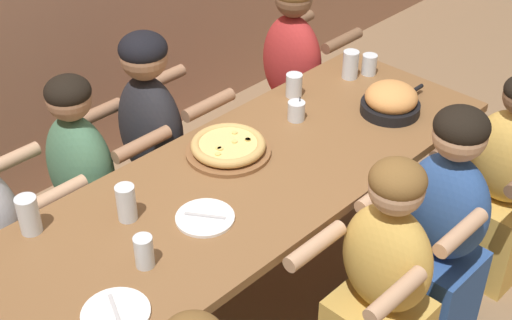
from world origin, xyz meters
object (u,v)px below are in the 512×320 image
object	(u,v)px
diner_near_center	(382,291)
diner_far_center	(154,157)
drinking_glass_d	(369,64)
diner_near_right	(500,191)
diner_far_midleft	(87,200)
pizza_board_main	(228,147)
drinking_glass_c	(127,205)
cocktail_glass_blue	(296,112)
drinking_glass_a	(144,253)
drinking_glass_f	(29,217)
empty_plate_a	(116,313)
drinking_glass_b	(294,86)
diner_far_right	(291,88)
skillet_bowl	(391,101)
diner_near_midright	(440,237)
drinking_glass_e	(350,65)
empty_plate_b	(205,218)

from	to	relation	value
diner_near_center	diner_far_center	size ratio (longest dim) A/B	0.92
drinking_glass_d	diner_near_right	size ratio (longest dim) A/B	0.10
diner_far_midleft	pizza_board_main	bearing A→B (deg)	42.59
diner_near_center	drinking_glass_c	bearing A→B (deg)	37.40
cocktail_glass_blue	drinking_glass_a	size ratio (longest dim) A/B	0.91
pizza_board_main	cocktail_glass_blue	size ratio (longest dim) A/B	3.27
pizza_board_main	drinking_glass_d	bearing A→B (deg)	0.35
drinking_glass_f	drinking_glass_c	bearing A→B (deg)	-34.08
empty_plate_a	drinking_glass_b	bearing A→B (deg)	19.98
drinking_glass_f	diner_far_right	distance (m)	1.81
drinking_glass_b	diner_far_center	world-z (taller)	diner_far_center
skillet_bowl	diner_far_midleft	size ratio (longest dim) A/B	0.35
cocktail_glass_blue	diner_far_center	size ratio (longest dim) A/B	0.09
drinking_glass_d	drinking_glass_a	bearing A→B (deg)	-170.14
skillet_bowl	diner_near_midright	size ratio (longest dim) A/B	0.35
pizza_board_main	skillet_bowl	distance (m)	0.80
diner_far_midleft	drinking_glass_a	bearing A→B (deg)	-17.81
pizza_board_main	drinking_glass_e	xyz separation A→B (m)	(0.88, 0.05, 0.04)
drinking_glass_a	diner_near_center	world-z (taller)	diner_near_center
diner_far_right	diner_near_midright	bearing A→B (deg)	-21.65
skillet_bowl	drinking_glass_b	size ratio (longest dim) A/B	3.51
drinking_glass_d	skillet_bowl	bearing A→B (deg)	-128.70
drinking_glass_c	drinking_glass_a	bearing A→B (deg)	-114.94
diner_far_center	drinking_glass_b	bearing A→B (deg)	60.63
pizza_board_main	diner_near_right	xyz separation A→B (m)	(0.94, -0.79, -0.32)
pizza_board_main	drinking_glass_c	xyz separation A→B (m)	(-0.55, -0.04, 0.03)
cocktail_glass_blue	drinking_glass_c	xyz separation A→B (m)	(-0.95, -0.02, 0.02)
pizza_board_main	diner_far_right	distance (m)	1.07
diner_far_right	drinking_glass_f	bearing A→B (deg)	-80.04
empty_plate_a	drinking_glass_c	world-z (taller)	drinking_glass_c
drinking_glass_e	skillet_bowl	bearing A→B (deg)	-112.41
pizza_board_main	drinking_glass_b	distance (m)	0.57
drinking_glass_b	drinking_glass_f	distance (m)	1.39
diner_far_center	diner_near_center	bearing A→B (deg)	3.10
drinking_glass_b	drinking_glass_e	size ratio (longest dim) A/B	0.80
drinking_glass_a	diner_near_center	size ratio (longest dim) A/B	0.11
cocktail_glass_blue	diner_far_midleft	world-z (taller)	diner_far_midleft
cocktail_glass_blue	drinking_glass_f	world-z (taller)	drinking_glass_f
drinking_glass_f	diner_far_midleft	bearing A→B (deg)	36.98
pizza_board_main	drinking_glass_f	world-z (taller)	drinking_glass_f
skillet_bowl	drinking_glass_c	size ratio (longest dim) A/B	2.72
pizza_board_main	diner_far_right	bearing A→B (deg)	26.57
empty_plate_b	drinking_glass_b	distance (m)	0.98
drinking_glass_d	diner_near_center	world-z (taller)	diner_near_center
pizza_board_main	skillet_bowl	xyz separation A→B (m)	(0.74, -0.29, 0.03)
diner_near_right	diner_far_center	bearing A→B (deg)	38.07
drinking_glass_e	diner_far_midleft	world-z (taller)	diner_far_midleft
drinking_glass_f	diner_far_midleft	world-z (taller)	diner_far_midleft
drinking_glass_a	diner_near_midright	xyz separation A→B (m)	(1.09, -0.51, -0.29)
empty_plate_b	diner_near_right	xyz separation A→B (m)	(1.30, -0.55, -0.30)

